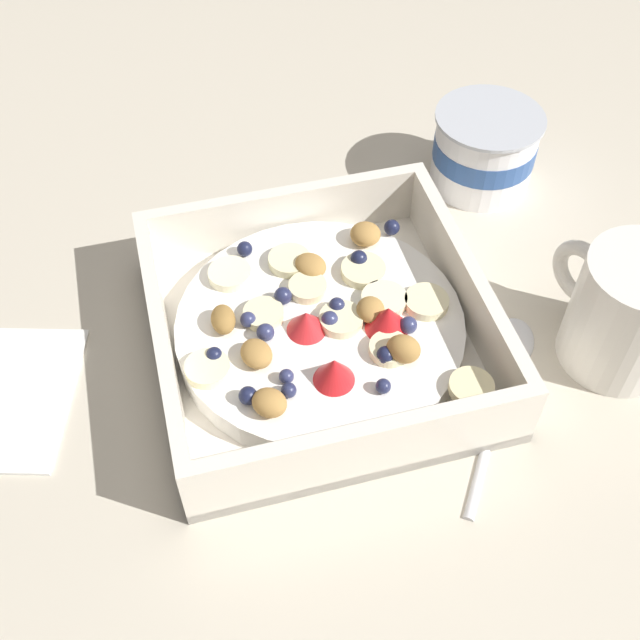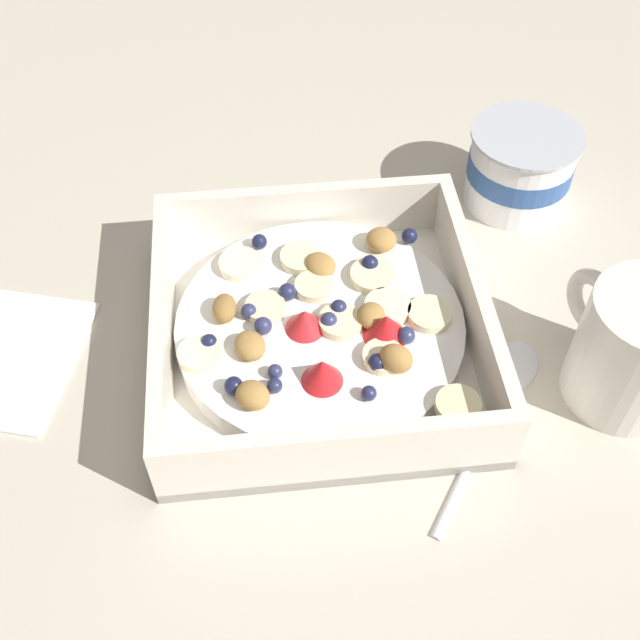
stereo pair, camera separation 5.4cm
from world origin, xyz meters
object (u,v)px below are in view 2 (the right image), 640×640
object	(u,v)px
yogurt_cup	(520,167)
coffee_mug	(635,348)
spoon	(504,390)
fruit_bowl	(321,330)

from	to	relation	value
yogurt_cup	coffee_mug	world-z (taller)	coffee_mug
spoon	coffee_mug	xyz separation A→B (m)	(0.08, -0.00, 0.04)
fruit_bowl	coffee_mug	size ratio (longest dim) A/B	2.14
spoon	coffee_mug	size ratio (longest dim) A/B	1.44
coffee_mug	yogurt_cup	bearing A→B (deg)	95.32
fruit_bowl	yogurt_cup	bearing A→B (deg)	38.34
yogurt_cup	coffee_mug	size ratio (longest dim) A/B	0.85
fruit_bowl	coffee_mug	world-z (taller)	coffee_mug
spoon	yogurt_cup	xyz separation A→B (m)	(0.06, 0.20, 0.03)
coffee_mug	fruit_bowl	bearing A→B (deg)	163.88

